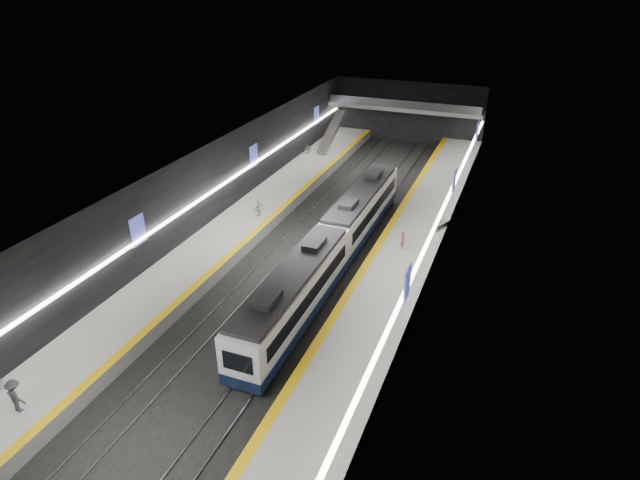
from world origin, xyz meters
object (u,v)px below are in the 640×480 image
at_px(bench_right_far, 441,225).
at_px(passenger_left_b, 15,396).
at_px(train, 332,245).
at_px(bench_left_far, 308,150).
at_px(passenger_right_a, 403,241).
at_px(escalator, 332,132).
at_px(passenger_left_a, 259,208).

height_order(bench_right_far, passenger_left_b, passenger_left_b).
height_order(train, bench_left_far, train).
bearing_deg(passenger_right_a, bench_left_far, 17.33).
distance_m(escalator, passenger_right_a, 27.66).
height_order(train, bench_right_far, train).
distance_m(passenger_left_a, passenger_left_b, 26.03).
relative_size(passenger_right_a, passenger_left_b, 0.77).
bearing_deg(train, passenger_right_a, 36.39).
bearing_deg(passenger_left_a, bench_right_far, 120.69).
xyz_separation_m(passenger_left_a, passenger_left_b, (-0.59, -26.03, 0.22)).
bearing_deg(bench_right_far, bench_left_far, 162.91).
relative_size(train, passenger_left_a, 19.50).
bearing_deg(escalator, bench_left_far, -124.09).
distance_m(escalator, bench_right_far, 25.03).
bearing_deg(train, passenger_left_b, -114.49).
height_order(bench_left_far, passenger_left_b, passenger_left_b).
relative_size(escalator, passenger_left_a, 5.19).
xyz_separation_m(bench_left_far, passenger_left_b, (2.40, -44.99, 0.75)).
height_order(bench_right_far, passenger_right_a, passenger_right_a).
xyz_separation_m(bench_left_far, passenger_right_a, (16.78, -20.40, 0.52)).
distance_m(passenger_right_a, passenger_left_b, 28.49).
distance_m(escalator, passenger_left_a, 21.97).
distance_m(train, bench_left_far, 26.78).
xyz_separation_m(passenger_right_a, passenger_left_b, (-14.37, -24.59, 0.23)).
relative_size(train, bench_right_far, 14.66).
xyz_separation_m(escalator, passenger_left_a, (0.99, -21.92, -1.13)).
relative_size(bench_right_far, passenger_left_b, 1.04).
bearing_deg(passenger_left_a, escalator, -159.46).
bearing_deg(bench_left_far, passenger_left_a, -93.35).
height_order(bench_left_far, passenger_right_a, passenger_right_a).
height_order(escalator, passenger_left_b, escalator).
xyz_separation_m(train, bench_right_far, (7.00, 8.58, -0.95)).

